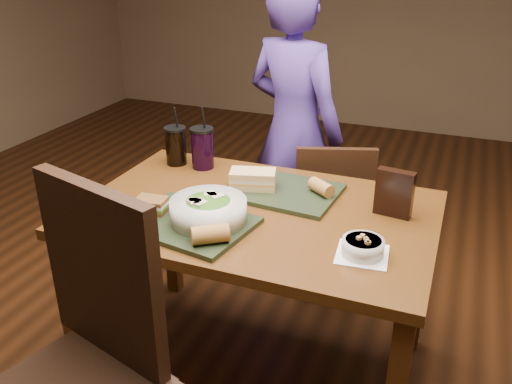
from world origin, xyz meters
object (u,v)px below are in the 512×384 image
salad_bowl (208,209)px  cup_cola (176,145)px  baguette_near (210,234)px  diner (294,131)px  dining_table (256,231)px  sandwich_far (253,179)px  sandwich_near (151,205)px  soup_bowl (363,247)px  chair_far (337,214)px  chair_near (86,354)px  baguette_far (321,187)px  cup_berry (202,148)px  tray_near (189,223)px  chip_bag (394,193)px  tray_far (283,191)px

salad_bowl → cup_cola: bearing=129.6°
baguette_near → diner: bearing=94.6°
dining_table → sandwich_far: 0.21m
sandwich_near → baguette_near: 0.32m
dining_table → soup_bowl: 0.48m
dining_table → chair_far: (0.17, 0.63, -0.20)m
soup_bowl → cup_cola: 1.04m
chair_near → salad_bowl: 0.61m
sandwich_near → baguette_far: same height
salad_bowl → dining_table: bearing=58.4°
salad_bowl → cup_berry: (-0.26, 0.47, 0.03)m
tray_near → sandwich_near: size_ratio=3.62×
dining_table → salad_bowl: (-0.11, -0.18, 0.15)m
baguette_far → chip_bag: (0.28, -0.05, 0.04)m
chair_near → sandwich_far: chair_near is taller
chair_near → chip_bag: 1.14m
sandwich_far → chip_bag: size_ratio=1.13×
dining_table → cup_berry: 0.50m
tray_near → sandwich_far: (0.10, 0.35, 0.04)m
sandwich_far → cup_berry: size_ratio=0.71×
dining_table → diner: size_ratio=0.84×
baguette_near → baguette_far: 0.54m
baguette_near → soup_bowl: bearing=15.7°
sandwich_far → cup_berry: cup_berry is taller
chair_near → cup_berry: 1.07m
cup_berry → chair_far: bearing=31.8°
tray_near → cup_cola: 0.60m
dining_table → cup_berry: cup_berry is taller
sandwich_far → baguette_far: bearing=9.0°
chip_bag → dining_table: bearing=-156.1°
sandwich_far → chip_bag: 0.55m
soup_bowl → chip_bag: bearing=82.0°
chair_near → baguette_near: 0.51m
chair_far → chip_bag: size_ratio=4.76×
soup_bowl → baguette_near: baguette_near is taller
diner → chip_bag: (0.61, -0.72, 0.07)m
chair_near → soup_bowl: chair_near is taller
chair_near → tray_far: 0.96m
sandwich_near → sandwich_far: sandwich_far is taller
chair_near → cup_cola: (-0.27, 1.03, 0.24)m
tray_far → baguette_far: size_ratio=3.99×
sandwich_far → chip_bag: (0.54, -0.00, 0.03)m
dining_table → tray_near: 0.28m
dining_table → chair_far: 0.68m
diner → cup_cola: size_ratio=5.90×
tray_near → cup_berry: cup_berry is taller
chair_near → baguette_far: bearing=65.1°
soup_bowl → diner: bearing=118.4°
baguette_near → salad_bowl: bearing=118.2°
cup_cola → cup_berry: size_ratio=0.94×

